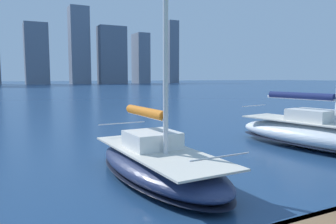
# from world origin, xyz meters

# --- Properties ---
(sailboat_navy) EXTENTS (4.04, 9.13, 12.90)m
(sailboat_navy) POSITION_xyz_m (-8.34, -7.23, 0.74)
(sailboat_navy) COLOR silver
(sailboat_navy) RESTS_ON ground
(sailboat_orange) EXTENTS (2.99, 7.33, 10.67)m
(sailboat_orange) POSITION_xyz_m (0.32, -6.61, 0.60)
(sailboat_orange) COLOR navy
(sailboat_orange) RESTS_ON ground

